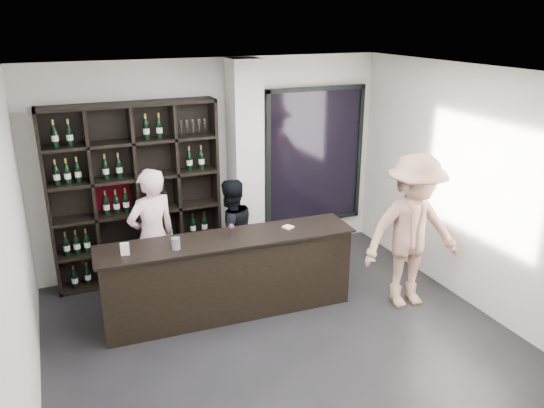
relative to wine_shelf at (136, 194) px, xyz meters
name	(u,v)px	position (x,y,z in m)	size (l,w,h in m)	color
floor	(298,361)	(1.15, -2.57, -1.20)	(5.00, 5.50, 0.01)	black
wine_shelf	(136,194)	(0.00, 0.00, 0.00)	(2.20, 0.35, 2.40)	black
structural_column	(245,166)	(1.50, -0.10, 0.25)	(0.40, 0.40, 2.90)	silver
glass_panel	(315,157)	(2.70, 0.12, 0.20)	(1.60, 0.08, 2.10)	black
tasting_counter	(229,276)	(0.80, -1.37, -0.70)	(3.01, 0.63, 0.99)	black
taster_pink	(153,237)	(0.05, -0.72, -0.33)	(0.63, 0.41, 1.73)	#FFCED5
taster_black	(231,234)	(1.05, -0.72, -0.46)	(0.72, 0.56, 1.48)	black
customer	(412,232)	(2.92, -2.02, -0.23)	(1.25, 0.72, 1.93)	tan
wine_glass	(231,229)	(0.85, -1.35, -0.12)	(0.08, 0.08, 0.18)	white
spit_cup	(176,244)	(0.17, -1.45, -0.14)	(0.10, 0.10, 0.13)	#A9BBCB
napkin_stack	(288,227)	(1.57, -1.37, -0.20)	(0.11, 0.11, 0.02)	white
card_stand	(125,249)	(-0.37, -1.38, -0.14)	(0.09, 0.05, 0.14)	white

